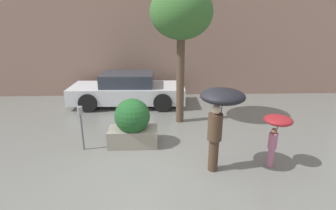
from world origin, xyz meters
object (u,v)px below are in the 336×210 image
at_px(planter_box, 133,123).
at_px(parking_meter, 81,119).
at_px(parked_car_near, 128,90).
at_px(street_tree, 181,15).
at_px(person_adult, 220,107).
at_px(person_child, 277,126).

distance_m(planter_box, parking_meter, 1.37).
relative_size(parked_car_near, parking_meter, 3.74).
bearing_deg(street_tree, person_adult, -78.34).
height_order(person_adult, parking_meter, person_adult).
bearing_deg(parking_meter, person_child, -11.73).
relative_size(person_child, parked_car_near, 0.28).
bearing_deg(street_tree, parked_car_near, 135.36).
xyz_separation_m(planter_box, street_tree, (1.45, 1.75, 2.87)).
bearing_deg(parking_meter, street_tree, 35.46).
xyz_separation_m(planter_box, parking_meter, (-1.33, -0.23, 0.23)).
bearing_deg(parked_car_near, street_tree, -133.43).
xyz_separation_m(parked_car_near, parking_meter, (-0.80, -3.94, 0.26)).
bearing_deg(planter_box, parked_car_near, 98.12).
bearing_deg(parked_car_near, parking_meter, 169.69).
bearing_deg(planter_box, person_adult, -32.47).
height_order(planter_box, person_adult, person_adult).
bearing_deg(parked_car_near, person_child, -139.80).
distance_m(person_child, street_tree, 4.38).
bearing_deg(street_tree, person_child, -55.93).
distance_m(planter_box, person_adult, 2.63).
bearing_deg(person_adult, street_tree, 80.35).
xyz_separation_m(person_child, parked_car_near, (-3.99, 4.93, -0.40)).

